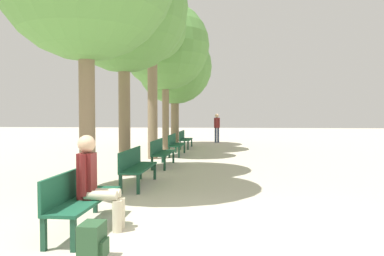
{
  "coord_description": "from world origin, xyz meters",
  "views": [
    {
      "loc": [
        0.45,
        -4.28,
        1.58
      ],
      "look_at": [
        -0.57,
        6.41,
        1.19
      ],
      "focal_mm": 35.0,
      "sensor_mm": 36.0,
      "label": 1
    }
  ],
  "objects_px": {
    "tree_row_4": "(175,67)",
    "bench_row_0": "(80,194)",
    "bench_row_1": "(135,164)",
    "tree_row_2": "(152,30)",
    "person_seated": "(95,180)",
    "bench_row_2": "(161,151)",
    "tree_row_1": "(124,8)",
    "bench_row_4": "(184,138)",
    "pedestrian_near": "(217,126)",
    "tree_row_3": "(165,46)",
    "bench_row_3": "(175,143)",
    "backpack": "(93,242)"
  },
  "relations": [
    {
      "from": "tree_row_1",
      "to": "pedestrian_near",
      "type": "bearing_deg",
      "value": 79.91
    },
    {
      "from": "tree_row_2",
      "to": "tree_row_4",
      "type": "xyz_separation_m",
      "value": [
        0.0,
        5.64,
        -0.63
      ]
    },
    {
      "from": "bench_row_2",
      "to": "tree_row_1",
      "type": "xyz_separation_m",
      "value": [
        -0.64,
        -1.72,
        3.82
      ]
    },
    {
      "from": "bench_row_1",
      "to": "tree_row_3",
      "type": "xyz_separation_m",
      "value": [
        -0.64,
        7.87,
        4.03
      ]
    },
    {
      "from": "bench_row_0",
      "to": "bench_row_4",
      "type": "height_order",
      "value": "same"
    },
    {
      "from": "tree_row_2",
      "to": "backpack",
      "type": "bearing_deg",
      "value": -82.5
    },
    {
      "from": "bench_row_0",
      "to": "tree_row_4",
      "type": "bearing_deg",
      "value": 92.64
    },
    {
      "from": "tree_row_4",
      "to": "person_seated",
      "type": "height_order",
      "value": "tree_row_4"
    },
    {
      "from": "bench_row_4",
      "to": "pedestrian_near",
      "type": "distance_m",
      "value": 3.94
    },
    {
      "from": "tree_row_3",
      "to": "person_seated",
      "type": "relative_size",
      "value": 4.92
    },
    {
      "from": "tree_row_2",
      "to": "tree_row_4",
      "type": "distance_m",
      "value": 5.67
    },
    {
      "from": "tree_row_3",
      "to": "tree_row_4",
      "type": "relative_size",
      "value": 1.1
    },
    {
      "from": "bench_row_1",
      "to": "bench_row_4",
      "type": "relative_size",
      "value": 1.0
    },
    {
      "from": "bench_row_0",
      "to": "tree_row_2",
      "type": "relative_size",
      "value": 0.3
    },
    {
      "from": "tree_row_2",
      "to": "person_seated",
      "type": "distance_m",
      "value": 9.13
    },
    {
      "from": "tree_row_1",
      "to": "tree_row_2",
      "type": "relative_size",
      "value": 1.02
    },
    {
      "from": "bench_row_1",
      "to": "tree_row_4",
      "type": "distance_m",
      "value": 11.27
    },
    {
      "from": "bench_row_4",
      "to": "person_seated",
      "type": "xyz_separation_m",
      "value": [
        0.22,
        -12.52,
        0.2
      ]
    },
    {
      "from": "bench_row_4",
      "to": "backpack",
      "type": "height_order",
      "value": "bench_row_4"
    },
    {
      "from": "tree_row_1",
      "to": "tree_row_3",
      "type": "xyz_separation_m",
      "value": [
        0.0,
        6.47,
        0.2
      ]
    },
    {
      "from": "tree_row_1",
      "to": "backpack",
      "type": "relative_size",
      "value": 14.41
    },
    {
      "from": "tree_row_1",
      "to": "tree_row_4",
      "type": "height_order",
      "value": "tree_row_1"
    },
    {
      "from": "bench_row_2",
      "to": "bench_row_4",
      "type": "distance_m",
      "value": 6.25
    },
    {
      "from": "bench_row_3",
      "to": "tree_row_2",
      "type": "distance_m",
      "value": 4.32
    },
    {
      "from": "tree_row_4",
      "to": "backpack",
      "type": "bearing_deg",
      "value": -85.32
    },
    {
      "from": "bench_row_2",
      "to": "bench_row_1",
      "type": "bearing_deg",
      "value": -90.0
    },
    {
      "from": "tree_row_4",
      "to": "bench_row_0",
      "type": "bearing_deg",
      "value": -87.36
    },
    {
      "from": "bench_row_1",
      "to": "bench_row_3",
      "type": "height_order",
      "value": "same"
    },
    {
      "from": "bench_row_4",
      "to": "tree_row_2",
      "type": "relative_size",
      "value": 0.3
    },
    {
      "from": "tree_row_2",
      "to": "bench_row_2",
      "type": "bearing_deg",
      "value": -71.78
    },
    {
      "from": "bench_row_2",
      "to": "bench_row_3",
      "type": "bearing_deg",
      "value": 90.0
    },
    {
      "from": "bench_row_4",
      "to": "tree_row_3",
      "type": "distance_m",
      "value": 4.34
    },
    {
      "from": "bench_row_2",
      "to": "bench_row_0",
      "type": "bearing_deg",
      "value": -90.0
    },
    {
      "from": "bench_row_1",
      "to": "tree_row_2",
      "type": "height_order",
      "value": "tree_row_2"
    },
    {
      "from": "bench_row_0",
      "to": "tree_row_1",
      "type": "height_order",
      "value": "tree_row_1"
    },
    {
      "from": "bench_row_3",
      "to": "person_seated",
      "type": "relative_size",
      "value": 1.38
    },
    {
      "from": "bench_row_0",
      "to": "bench_row_1",
      "type": "xyz_separation_m",
      "value": [
        0.0,
        3.12,
        0.0
      ]
    },
    {
      "from": "tree_row_3",
      "to": "tree_row_4",
      "type": "bearing_deg",
      "value": 90.0
    },
    {
      "from": "person_seated",
      "to": "tree_row_4",
      "type": "bearing_deg",
      "value": 93.56
    },
    {
      "from": "bench_row_0",
      "to": "person_seated",
      "type": "xyz_separation_m",
      "value": [
        0.22,
        -0.02,
        0.2
      ]
    },
    {
      "from": "pedestrian_near",
      "to": "tree_row_2",
      "type": "bearing_deg",
      "value": -104.55
    },
    {
      "from": "bench_row_1",
      "to": "pedestrian_near",
      "type": "distance_m",
      "value": 13.1
    },
    {
      "from": "bench_row_1",
      "to": "tree_row_3",
      "type": "distance_m",
      "value": 8.87
    },
    {
      "from": "bench_row_0",
      "to": "backpack",
      "type": "relative_size",
      "value": 4.31
    },
    {
      "from": "bench_row_1",
      "to": "person_seated",
      "type": "height_order",
      "value": "person_seated"
    },
    {
      "from": "bench_row_3",
      "to": "person_seated",
      "type": "height_order",
      "value": "person_seated"
    },
    {
      "from": "bench_row_2",
      "to": "tree_row_1",
      "type": "relative_size",
      "value": 0.3
    },
    {
      "from": "bench_row_0",
      "to": "tree_row_3",
      "type": "relative_size",
      "value": 0.28
    },
    {
      "from": "bench_row_3",
      "to": "tree_row_3",
      "type": "distance_m",
      "value": 4.39
    },
    {
      "from": "bench_row_1",
      "to": "bench_row_2",
      "type": "distance_m",
      "value": 3.12
    }
  ]
}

